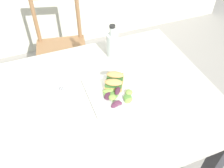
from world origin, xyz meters
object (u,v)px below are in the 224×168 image
Objects in this scene: sandwich_half_back at (115,77)px; fork_on_napkin at (64,97)px; plate_lunch at (115,91)px; bottle_cold_brew at (112,45)px; chair_wooden_far at (61,48)px; sandwich_half_front at (113,84)px; dining_table at (99,114)px.

fork_on_napkin is (-0.28, -0.01, -0.03)m from sandwich_half_back.
plate_lunch is 0.31m from bottle_cold_brew.
chair_wooden_far is 8.59× the size of sandwich_half_front.
sandwich_half_front is 0.55× the size of fork_on_napkin.
dining_table is 11.69× the size of sandwich_half_front.
dining_table is 4.36× the size of plate_lunch.
chair_wooden_far is at bearing 97.75° from plate_lunch.
fork_on_napkin is 0.43m from bottle_cold_brew.
plate_lunch reaches higher than fork_on_napkin.
sandwich_half_back is 0.28m from fork_on_napkin.
sandwich_half_front is 0.25m from fork_on_napkin.
fork_on_napkin is at bearing -98.86° from chair_wooden_far.
dining_table is at bearing -88.25° from chair_wooden_far.
chair_wooden_far is 4.70× the size of fork_on_napkin.
plate_lunch is 0.25m from fork_on_napkin.
sandwich_half_front is (-0.00, 0.02, 0.03)m from plate_lunch.
chair_wooden_far is 4.40× the size of bottle_cold_brew.
sandwich_half_back is 0.24m from bottle_cold_brew.
sandwich_half_back is at bearing -79.74° from chair_wooden_far.
chair_wooden_far is at bearing 91.75° from dining_table.
dining_table is 5.99× the size of bottle_cold_brew.
bottle_cold_brew reaches higher than plate_lunch.
dining_table is 0.40m from bottle_cold_brew.
sandwich_half_front is at bearing 13.61° from dining_table.
bottle_cold_brew is at bearing 72.36° from sandwich_half_back.
dining_table is 0.16m from plate_lunch.
dining_table is 0.90m from chair_wooden_far.
bottle_cold_brew is (0.19, 0.30, 0.19)m from dining_table.
bottle_cold_brew is (0.10, 0.28, 0.03)m from sandwich_half_front.
plate_lunch is 1.37× the size of bottle_cold_brew.
sandwich_half_back is (0.15, -0.81, 0.33)m from chair_wooden_far.
dining_table is at bearing -166.39° from sandwich_half_front.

